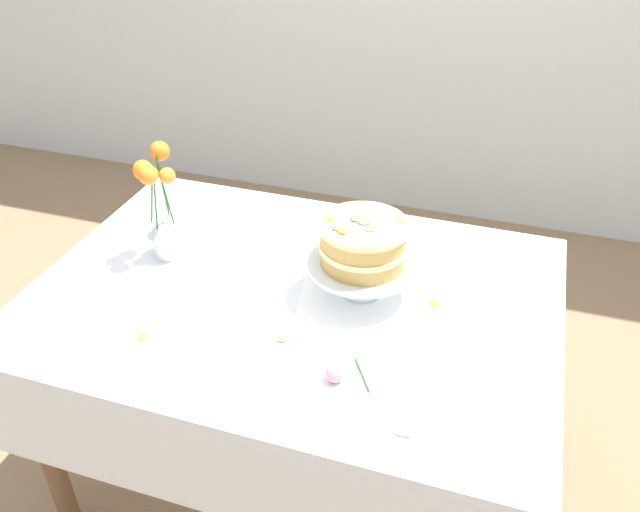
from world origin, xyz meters
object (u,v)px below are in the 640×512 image
flower_vase (162,211)px  fallen_rose (336,374)px  dining_table (291,324)px  cake_stand (362,267)px  layer_cake (363,243)px

flower_vase → fallen_rose: size_ratio=3.17×
fallen_rose → dining_table: bearing=128.5°
dining_table → cake_stand: cake_stand is taller
layer_cake → flower_vase: flower_vase is taller
flower_vase → cake_stand: bearing=-0.3°
layer_cake → flower_vase: 0.59m
dining_table → layer_cake: (0.17, 0.08, 0.25)m
cake_stand → flower_vase: (-0.59, 0.00, 0.06)m
cake_stand → flower_vase: 0.59m
layer_cake → cake_stand: bearing=33.3°
dining_table → flower_vase: size_ratio=4.11×
cake_stand → fallen_rose: (0.03, -0.34, -0.06)m
flower_vase → fallen_rose: (0.62, -0.34, -0.13)m
dining_table → layer_cake: layer_cake is taller
flower_vase → fallen_rose: flower_vase is taller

